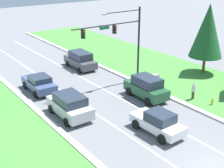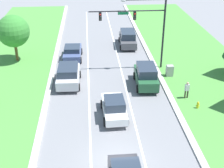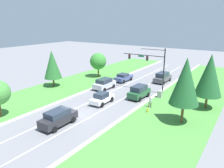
{
  "view_description": "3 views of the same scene",
  "coord_description": "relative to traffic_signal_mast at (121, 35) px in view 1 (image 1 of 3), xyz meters",
  "views": [
    {
      "loc": [
        -14.56,
        -8.69,
        11.97
      ],
      "look_at": [
        0.31,
        11.74,
        2.03
      ],
      "focal_mm": 50.0,
      "sensor_mm": 36.0,
      "label": 1
    },
    {
      "loc": [
        -1.68,
        -15.87,
        14.26
      ],
      "look_at": [
        0.23,
        7.96,
        1.93
      ],
      "focal_mm": 50.0,
      "sensor_mm": 36.0,
      "label": 2
    },
    {
      "loc": [
        18.77,
        -19.3,
        12.14
      ],
      "look_at": [
        -0.28,
        9.34,
        2.16
      ],
      "focal_mm": 35.0,
      "sensor_mm": 36.0,
      "label": 3
    }
  ],
  "objects": [
    {
      "name": "graphite_suv",
      "position": [
        -0.55,
        7.28,
        -4.2
      ],
      "size": [
        2.31,
        5.13,
        2.01
      ],
      "rotation": [
        0.0,
        0.0,
        -0.04
      ],
      "color": "#4C4C51",
      "rests_on": "ground_plane"
    },
    {
      "name": "traffic_signal_mast",
      "position": [
        0.0,
        0.0,
        0.0
      ],
      "size": [
        7.9,
        0.41,
        7.81
      ],
      "color": "black",
      "rests_on": "ground_plane"
    },
    {
      "name": "slate_blue_sedan",
      "position": [
        -7.55,
        3.38,
        -4.37
      ],
      "size": [
        2.24,
        4.65,
        1.63
      ],
      "rotation": [
        0.0,
        0.0,
        -0.03
      ],
      "color": "#475684",
      "rests_on": "ground_plane"
    },
    {
      "name": "conifer_far_right_tree",
      "position": [
        9.83,
        -2.7,
        -0.28
      ],
      "size": [
        3.67,
        3.67,
        7.89
      ],
      "color": "brown",
      "rests_on": "ground_plane"
    },
    {
      "name": "utility_cabinet",
      "position": [
        2.67,
        -2.23,
        -4.6
      ],
      "size": [
        0.7,
        0.6,
        1.23
      ],
      "color": "#9E9E99",
      "rests_on": "ground_plane"
    },
    {
      "name": "pedestrian",
      "position": [
        3.06,
        -6.94,
        -4.28
      ],
      "size": [
        0.42,
        0.31,
        1.69
      ],
      "rotation": [
        0.0,
        0.0,
        3.39
      ],
      "color": "#42382D",
      "rests_on": "ground_plane"
    },
    {
      "name": "white_sedan",
      "position": [
        -3.75,
        -9.36,
        -4.35
      ],
      "size": [
        2.09,
        4.41,
        1.74
      ],
      "rotation": [
        0.0,
        0.0,
        0.03
      ],
      "color": "white",
      "rests_on": "ground_plane"
    },
    {
      "name": "fire_hydrant",
      "position": [
        3.54,
        -8.75,
        -4.88
      ],
      "size": [
        0.34,
        0.2,
        0.7
      ],
      "color": "gold",
      "rests_on": "ground_plane"
    },
    {
      "name": "silver_suv",
      "position": [
        -7.74,
        -3.15,
        -4.2
      ],
      "size": [
        2.36,
        4.65,
        1.96
      ],
      "rotation": [
        0.0,
        0.0,
        -0.02
      ],
      "color": "silver",
      "rests_on": "ground_plane"
    },
    {
      "name": "forest_suv",
      "position": [
        -0.17,
        -4.08,
        -4.13
      ],
      "size": [
        2.25,
        4.62,
        2.13
      ],
      "rotation": [
        0.0,
        0.0,
        -0.04
      ],
      "color": "#235633",
      "rests_on": "ground_plane"
    }
  ]
}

